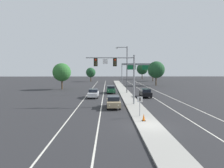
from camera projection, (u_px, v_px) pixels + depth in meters
name	position (u px, v px, depth m)	size (l,w,h in m)	color
ground_plane	(149.00, 126.00, 19.65)	(260.00, 260.00, 0.00)	#28282B
median_island	(129.00, 99.00, 37.59)	(2.40, 110.00, 0.15)	#9E9B93
lane_stripe_oncoming_center	(103.00, 94.00, 44.48)	(0.14, 100.00, 0.01)	silver
lane_stripe_receding_center	(148.00, 94.00, 44.68)	(0.14, 100.00, 0.01)	silver
edge_stripe_left	(88.00, 94.00, 44.40)	(0.14, 100.00, 0.01)	silver
edge_stripe_right	(163.00, 94.00, 44.75)	(0.14, 100.00, 0.01)	silver
overhead_signal_mast	(119.00, 69.00, 30.88)	(7.13, 0.44, 7.20)	gray
median_sign_post	(140.00, 103.00, 23.21)	(0.60, 0.10, 2.20)	gray
street_lamp_median	(126.00, 67.00, 45.65)	(2.58, 0.28, 10.00)	#4C4C51
car_oncoming_tan	(113.00, 102.00, 29.08)	(1.86, 4.49, 1.58)	tan
car_oncoming_white	(93.00, 93.00, 39.29)	(1.85, 4.48, 1.58)	silver
car_oncoming_green	(111.00, 89.00, 46.80)	(1.85, 4.48, 1.58)	#195633
car_receding_black	(145.00, 93.00, 39.91)	(1.82, 4.47, 1.58)	black
traffic_cone_median_nose	(144.00, 117.00, 21.10)	(0.36, 0.36, 0.74)	black
highway_sign_gantry	(139.00, 67.00, 80.92)	(13.28, 0.42, 7.50)	gray
tree_far_right_a	(153.00, 72.00, 91.90)	(4.28, 4.28, 6.20)	#4C3823
tree_far_left_b	(62.00, 72.00, 54.83)	(4.71, 4.71, 6.82)	#4C3823
tree_far_right_b	(156.00, 70.00, 67.26)	(5.36, 5.36, 7.75)	#4C3823
tree_far_left_c	(91.00, 72.00, 88.88)	(4.04, 4.04, 5.84)	#4C3823
tree_far_right_c	(142.00, 69.00, 106.97)	(5.57, 5.57, 8.06)	#4C3823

